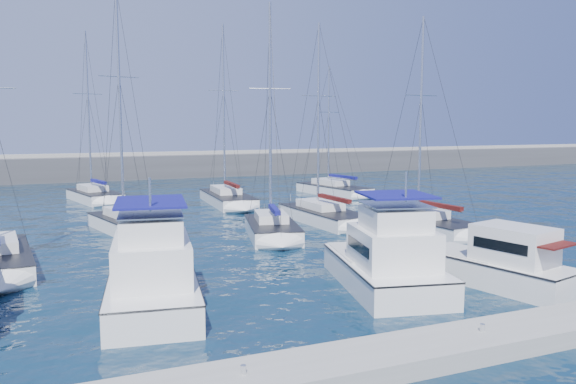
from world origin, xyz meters
name	(u,v)px	position (x,y,z in m)	size (l,w,h in m)	color
ground	(328,268)	(0.00, 0.00, 0.00)	(220.00, 220.00, 0.00)	black
breakwater	(155,170)	(0.00, 52.00, 1.05)	(160.00, 6.00, 4.45)	#424244
dock	(482,340)	(0.00, -11.00, 0.30)	(40.00, 2.20, 0.60)	gray
dock_cleat_near_port	(243,369)	(-8.00, -11.00, 0.72)	(0.16, 0.16, 0.25)	silver
dock_cleat_centre	(482,328)	(0.00, -11.00, 0.72)	(0.16, 0.16, 0.25)	silver
motor_yacht_port_inner	(152,276)	(-8.96, -2.25, 1.13)	(4.82, 10.09, 4.69)	silver
motor_yacht_stbd_inner	(388,264)	(0.84, -4.15, 1.13)	(5.24, 8.33, 4.69)	silver
motor_yacht_stbd_outer	(501,266)	(5.70, -5.76, 0.94)	(4.13, 7.29, 3.20)	silver
sailboat_mid_b	(128,223)	(-8.01, 13.90, 0.55)	(4.89, 8.27, 16.54)	white
sailboat_mid_c	(272,228)	(0.26, 8.45, 0.55)	(4.48, 7.44, 15.04)	silver
sailboat_mid_d	(323,215)	(5.67, 11.99, 0.51)	(3.83, 9.06, 14.74)	white
sailboat_mid_e	(426,224)	(10.34, 6.05, 0.52)	(3.88, 8.32, 14.50)	silver
sailboat_back_a	(94,196)	(-9.11, 30.35, 0.54)	(4.86, 8.13, 15.98)	silver
sailboat_back_b	(227,198)	(1.84, 23.82, 0.52)	(3.56, 9.62, 16.32)	white
sailboat_back_c	(333,190)	(13.87, 26.37, 0.50)	(4.81, 9.44, 13.36)	silver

